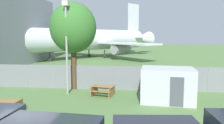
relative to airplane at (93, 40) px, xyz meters
name	(u,v)px	position (x,y,z in m)	size (l,w,h in m)	color
perimeter_fence	(84,77)	(4.42, -26.94, -2.73)	(56.07, 0.07, 2.04)	gray
airplane	(93,40)	(0.00, 0.00, 0.00)	(27.87, 32.41, 12.33)	silver
portable_cabin	(167,85)	(10.96, -29.84, -2.58)	(3.73, 2.75, 2.34)	silver
picnic_bench_near_cabin	(103,90)	(6.33, -28.84, -3.28)	(1.89, 1.71, 0.76)	olive
picnic_bench_open_grass	(2,105)	(1.03, -33.24, -3.27)	(1.95, 1.42, 0.76)	olive
tree_near_hangar	(73,28)	(3.57, -26.90, 1.42)	(3.86, 3.86, 7.33)	#4C3823
light_mast	(66,37)	(3.52, -28.64, 0.65)	(0.44, 0.44, 7.12)	#99999E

